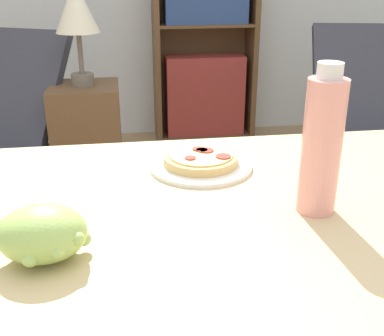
{
  "coord_description": "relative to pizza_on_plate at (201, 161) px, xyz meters",
  "views": [
    {
      "loc": [
        -0.3,
        -0.91,
        1.19
      ],
      "look_at": [
        -0.17,
        -0.04,
        0.81
      ],
      "focal_mm": 45.0,
      "sensor_mm": 36.0,
      "label": 1
    }
  ],
  "objects": [
    {
      "name": "dining_table",
      "position": [
        0.09,
        -0.2,
        -0.12
      ],
      "size": [
        1.17,
        0.79,
        0.75
      ],
      "color": "#D1B27F",
      "rests_on": "ground_plane"
    },
    {
      "name": "pizza_on_plate",
      "position": [
        0.0,
        0.0,
        0.0
      ],
      "size": [
        0.24,
        0.24,
        0.04
      ],
      "color": "white",
      "rests_on": "dining_table"
    },
    {
      "name": "grape_bunch",
      "position": [
        -0.31,
        -0.34,
        0.03
      ],
      "size": [
        0.15,
        0.11,
        0.09
      ],
      "color": "#A8CC66",
      "rests_on": "dining_table"
    },
    {
      "name": "drink_bottle",
      "position": [
        0.18,
        -0.24,
        0.12
      ],
      "size": [
        0.07,
        0.07,
        0.28
      ],
      "color": "pink",
      "rests_on": "dining_table"
    },
    {
      "name": "lounge_chair_far",
      "position": [
        1.15,
        1.29,
        -0.48
      ],
      "size": [
        0.72,
        0.86,
        0.88
      ],
      "rotation": [
        0.0,
        0.0,
        -0.2
      ],
      "color": "slate",
      "rests_on": "ground_plane"
    },
    {
      "name": "bookshelf",
      "position": [
        0.41,
        2.36,
        -0.03
      ],
      "size": [
        0.71,
        0.27,
        1.61
      ],
      "color": "brown",
      "rests_on": "ground_plane"
    },
    {
      "name": "side_table",
      "position": [
        -0.36,
        1.38,
        -0.45
      ],
      "size": [
        0.34,
        0.34,
        0.63
      ],
      "color": "brown",
      "rests_on": "ground_plane"
    },
    {
      "name": "table_lamp",
      "position": [
        -0.36,
        1.38,
        0.22
      ],
      "size": [
        0.21,
        0.21,
        0.49
      ],
      "color": "#665B51",
      "rests_on": "side_table"
    }
  ]
}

